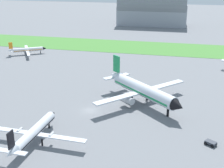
% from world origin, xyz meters
% --- Properties ---
extents(ground_plane, '(600.00, 600.00, 0.00)m').
position_xyz_m(ground_plane, '(0.00, 0.00, 0.00)').
color(ground_plane, slate).
extents(grass_taxiway_strip, '(360.00, 28.00, 0.08)m').
position_xyz_m(grass_taxiway_strip, '(0.00, 78.39, 0.04)').
color(grass_taxiway_strip, '#478438').
rests_on(grass_taxiway_strip, ground_plane).
extents(airplane_foreground_turboprop, '(25.13, 21.51, 7.53)m').
position_xyz_m(airplane_foreground_turboprop, '(-7.17, -19.41, 2.75)').
color(airplane_foreground_turboprop, silver).
rests_on(airplane_foreground_turboprop, ground_plane).
extents(airplane_midfield_jet, '(26.73, 25.92, 11.62)m').
position_xyz_m(airplane_midfield_jet, '(13.58, 8.64, 4.19)').
color(airplane_midfield_jet, silver).
rests_on(airplane_midfield_jet, ground_plane).
extents(airplane_taxiing_turboprop, '(16.03, 18.37, 6.21)m').
position_xyz_m(airplane_taxiing_turboprop, '(-46.47, 52.63, 2.27)').
color(airplane_taxiing_turboprop, white).
rests_on(airplane_taxiing_turboprop, ground_plane).
extents(baggage_cart_near_gate, '(2.95, 2.78, 0.90)m').
position_xyz_m(baggage_cart_near_gate, '(31.99, -11.29, 0.57)').
color(baggage_cart_near_gate, '#2D333D').
rests_on(baggage_cart_near_gate, ground_plane).
extents(hangar_distant, '(48.21, 24.22, 27.67)m').
position_xyz_m(hangar_distant, '(1.45, 149.85, 12.55)').
color(hangar_distant, '#9399A3').
rests_on(hangar_distant, ground_plane).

